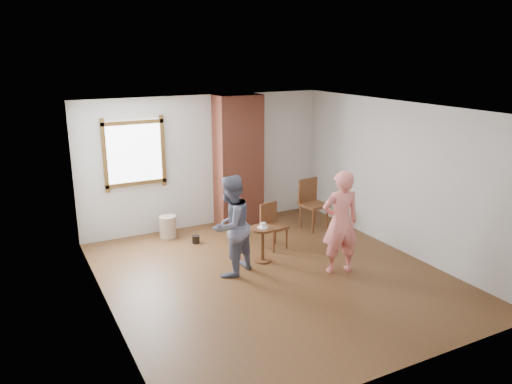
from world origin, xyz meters
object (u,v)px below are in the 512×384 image
dining_chair_left (272,223)px  person_pink (340,222)px  stoneware_crock (168,227)px  side_table (263,239)px  dining_chair_right (311,201)px  man (231,226)px

dining_chair_left → person_pink: 1.51m
stoneware_crock → side_table: size_ratio=0.69×
dining_chair_right → man: size_ratio=0.62×
dining_chair_left → dining_chair_right: (1.19, 0.53, 0.10)m
dining_chair_left → person_pink: size_ratio=0.49×
stoneware_crock → person_pink: bearing=-54.8°
man → dining_chair_right: bearing=179.0°
stoneware_crock → dining_chair_left: dining_chair_left is taller
stoneware_crock → dining_chair_left: 2.04m
dining_chair_left → person_pink: bearing=-84.6°
dining_chair_left → person_pink: person_pink is taller
side_table → man: bearing=-164.1°
dining_chair_left → dining_chair_right: bearing=12.4°
side_table → person_pink: person_pink is taller
dining_chair_left → side_table: size_ratio=1.35×
dining_chair_right → person_pink: person_pink is taller
side_table → dining_chair_right: bearing=31.8°
dining_chair_left → man: man is taller
man → dining_chair_left: bearing=-177.7°
dining_chair_right → man: (-2.30, -1.21, 0.25)m
dining_chair_left → man: 1.35m
dining_chair_right → stoneware_crock: bearing=155.3°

